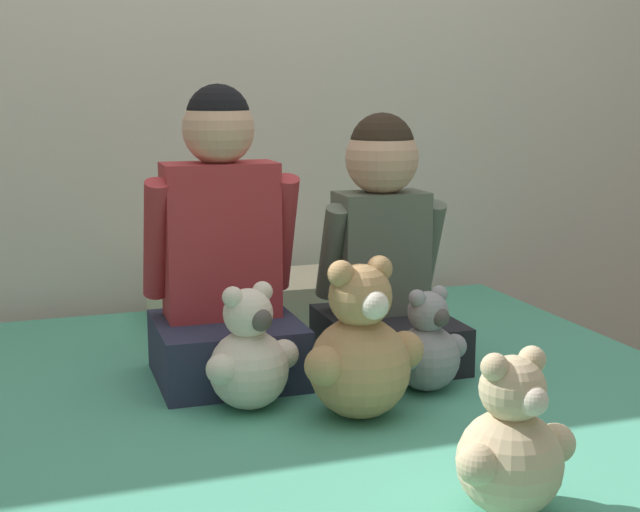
{
  "coord_description": "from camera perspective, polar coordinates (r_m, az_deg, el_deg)",
  "views": [
    {
      "loc": [
        -0.64,
        -1.61,
        1.13
      ],
      "look_at": [
        0.0,
        0.24,
        0.75
      ],
      "focal_mm": 50.0,
      "sensor_mm": 36.0,
      "label": 1
    }
  ],
  "objects": [
    {
      "name": "wall_behind_bed",
      "position": [
        2.77,
        -5.88,
        13.32
      ],
      "size": [
        8.0,
        0.06,
        2.5
      ],
      "color": "silver",
      "rests_on": "ground_plane"
    },
    {
      "name": "child_on_left",
      "position": [
        2.01,
        -6.24,
        -0.29
      ],
      "size": [
        0.35,
        0.32,
        0.66
      ],
      "rotation": [
        0.0,
        0.0,
        -0.02
      ],
      "color": "#282D47",
      "rests_on": "bed"
    },
    {
      "name": "child_on_right",
      "position": [
        2.13,
        4.1,
        0.05
      ],
      "size": [
        0.31,
        0.35,
        0.59
      ],
      "rotation": [
        0.0,
        0.0,
        -0.01
      ],
      "color": "black",
      "rests_on": "bed"
    },
    {
      "name": "teddy_bear_held_by_left_child",
      "position": [
        1.83,
        -4.55,
        -6.45
      ],
      "size": [
        0.21,
        0.16,
        0.26
      ],
      "rotation": [
        0.0,
        0.0,
        0.37
      ],
      "color": "silver",
      "rests_on": "bed"
    },
    {
      "name": "teddy_bear_held_by_right_child",
      "position": [
        1.95,
        6.91,
        -5.84
      ],
      "size": [
        0.19,
        0.14,
        0.23
      ],
      "rotation": [
        0.0,
        0.0,
        0.3
      ],
      "color": "#939399",
      "rests_on": "bed"
    },
    {
      "name": "teddy_bear_between_children",
      "position": [
        1.78,
        2.61,
        -6.12
      ],
      "size": [
        0.27,
        0.2,
        0.32
      ],
      "rotation": [
        0.0,
        0.0,
        0.23
      ],
      "color": "tan",
      "rests_on": "bed"
    },
    {
      "name": "teddy_bear_at_foot_of_bed",
      "position": [
        1.43,
        12.13,
        -11.8
      ],
      "size": [
        0.22,
        0.17,
        0.26
      ],
      "rotation": [
        0.0,
        0.0,
        0.19
      ],
      "color": "#D1B78E",
      "rests_on": "bed"
    },
    {
      "name": "pillow_at_headboard",
      "position": [
        2.55,
        -4.06,
        -2.74
      ],
      "size": [
        0.58,
        0.31,
        0.11
      ],
      "color": "beige",
      "rests_on": "bed"
    }
  ]
}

